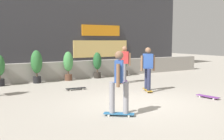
# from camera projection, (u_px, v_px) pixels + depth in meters

# --- Properties ---
(ground_plane) EXTENTS (48.00, 48.00, 0.00)m
(ground_plane) POSITION_uv_depth(u_px,v_px,m) (136.00, 103.00, 8.46)
(ground_plane) COLOR #A8A093
(planter_wall) EXTENTS (18.00, 0.40, 0.90)m
(planter_wall) POSITION_uv_depth(u_px,v_px,m) (66.00, 70.00, 13.52)
(planter_wall) COLOR gray
(planter_wall) RESTS_ON ground
(building_backdrop) EXTENTS (20.00, 2.08, 6.50)m
(building_backdrop) POSITION_uv_depth(u_px,v_px,m) (42.00, 19.00, 16.62)
(building_backdrop) COLOR #38383D
(building_backdrop) RESTS_ON ground
(potted_plant_0) EXTENTS (0.44, 0.44, 1.35)m
(potted_plant_0) POSITION_uv_depth(u_px,v_px,m) (0.00, 68.00, 11.48)
(potted_plant_0) COLOR black
(potted_plant_0) RESTS_ON ground
(potted_plant_1) EXTENTS (0.52, 0.52, 1.51)m
(potted_plant_1) POSITION_uv_depth(u_px,v_px,m) (37.00, 64.00, 12.27)
(potted_plant_1) COLOR black
(potted_plant_1) RESTS_ON ground
(potted_plant_2) EXTENTS (0.47, 0.47, 1.42)m
(potted_plant_2) POSITION_uv_depth(u_px,v_px,m) (68.00, 64.00, 13.07)
(potted_plant_2) COLOR brown
(potted_plant_2) RESTS_ON ground
(potted_plant_3) EXTENTS (0.44, 0.44, 1.34)m
(potted_plant_3) POSITION_uv_depth(u_px,v_px,m) (97.00, 64.00, 13.89)
(potted_plant_3) COLOR #2D2823
(potted_plant_3) RESTS_ON ground
(potted_plant_4) EXTENTS (0.36, 0.36, 1.20)m
(potted_plant_4) POSITION_uv_depth(u_px,v_px,m) (125.00, 64.00, 14.77)
(potted_plant_4) COLOR #2D2823
(potted_plant_4) RESTS_ON ground
(skater_by_wall_left) EXTENTS (0.52, 0.81, 1.70)m
(skater_by_wall_left) POSITION_uv_depth(u_px,v_px,m) (148.00, 67.00, 10.23)
(skater_by_wall_left) COLOR #BF8C26
(skater_by_wall_left) RESTS_ON ground
(skater_far_left) EXTENTS (0.66, 0.75, 1.70)m
(skater_far_left) POSITION_uv_depth(u_px,v_px,m) (125.00, 63.00, 12.31)
(skater_far_left) COLOR #72338C
(skater_far_left) RESTS_ON ground
(skater_foreground) EXTENTS (0.75, 0.65, 1.70)m
(skater_foreground) POSITION_uv_depth(u_px,v_px,m) (119.00, 80.00, 6.89)
(skater_foreground) COLOR #266699
(skater_foreground) RESTS_ON ground
(skateboard_near_camera) EXTENTS (0.82, 0.28, 0.08)m
(skateboard_near_camera) POSITION_uv_depth(u_px,v_px,m) (76.00, 88.00, 10.65)
(skateboard_near_camera) COLOR black
(skateboard_near_camera) RESTS_ON ground
(skateboard_aside) EXTENTS (0.31, 0.82, 0.08)m
(skateboard_aside) POSITION_uv_depth(u_px,v_px,m) (208.00, 96.00, 9.13)
(skateboard_aside) COLOR #72338C
(skateboard_aside) RESTS_ON ground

